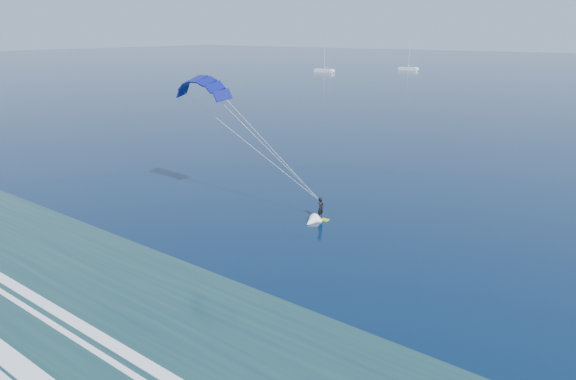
# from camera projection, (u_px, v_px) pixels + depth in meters

# --- Properties ---
(kitesurfer_rig) EXTENTS (15.38, 6.11, 13.53)m
(kitesurfer_rig) POSITION_uv_depth(u_px,v_px,m) (257.00, 138.00, 45.74)
(kitesurfer_rig) COLOR #B5D218
(kitesurfer_rig) RESTS_ON ground
(sailboat_0) EXTENTS (8.91, 2.40, 12.09)m
(sailboat_0) POSITION_uv_depth(u_px,v_px,m) (324.00, 71.00, 211.00)
(sailboat_0) COLOR white
(sailboat_0) RESTS_ON ground
(sailboat_1) EXTENTS (8.47, 2.40, 11.67)m
(sailboat_1) POSITION_uv_depth(u_px,v_px,m) (408.00, 69.00, 221.77)
(sailboat_1) COLOR white
(sailboat_1) RESTS_ON ground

